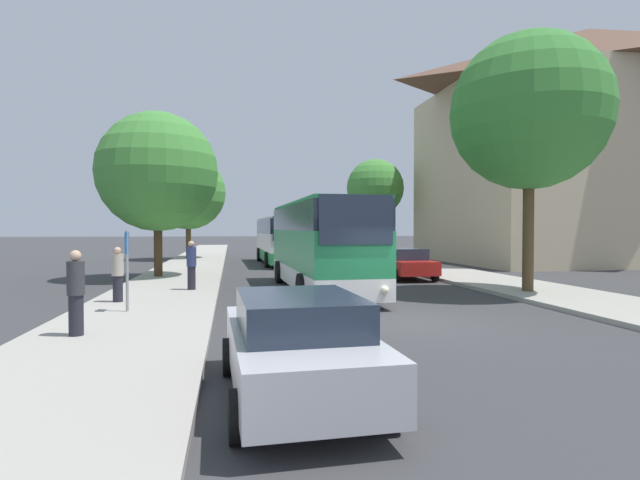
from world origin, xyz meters
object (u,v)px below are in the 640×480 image
object	(u,v)px
pedestrian_waiting_far	(76,292)
tree_left_near	(158,172)
bus_front	(320,244)
tree_right_near	(375,188)
tree_right_mid	(529,112)
bus_middle	(281,239)
parked_car_right_near	(406,263)
parked_car_left_curb	(297,344)
bus_stop_sign	(127,261)
pedestrian_waiting_near	(191,265)
pedestrian_walking_back	(118,274)
tree_left_far	(188,193)

from	to	relation	value
pedestrian_waiting_far	tree_left_near	xyz separation A→B (m)	(-0.18, 13.62, 4.09)
bus_front	tree_right_near	world-z (taller)	tree_right_near
tree_left_near	tree_right_mid	distance (m)	16.59
bus_middle	parked_car_right_near	distance (m)	12.53
parked_car_left_curb	parked_car_right_near	bearing A→B (deg)	62.82
bus_stop_sign	pedestrian_waiting_near	world-z (taller)	bus_stop_sign
bus_middle	tree_left_near	size ratio (longest dim) A/B	1.35
parked_car_right_near	pedestrian_waiting_far	size ratio (longest dim) A/B	2.19
pedestrian_walking_back	tree_right_mid	xyz separation A→B (m)	(14.29, 0.21, 5.70)
tree_left_near	tree_left_far	bearing A→B (deg)	89.35
pedestrian_walking_back	parked_car_left_curb	bearing A→B (deg)	155.35
tree_left_near	tree_right_near	xyz separation A→B (m)	(15.65, 16.15, 0.76)
pedestrian_walking_back	tree_left_far	bearing A→B (deg)	-50.34
bus_stop_sign	pedestrian_waiting_far	xyz separation A→B (m)	(-0.44, -3.11, -0.47)
pedestrian_waiting_near	pedestrian_waiting_far	size ratio (longest dim) A/B	1.00
pedestrian_walking_back	pedestrian_waiting_near	bearing A→B (deg)	-85.61
bus_middle	tree_right_near	distance (m)	11.77
parked_car_left_curb	pedestrian_walking_back	world-z (taller)	pedestrian_walking_back
bus_front	tree_left_near	size ratio (longest dim) A/B	1.36
pedestrian_waiting_near	tree_right_near	xyz separation A→B (m)	(13.65, 21.88, 4.84)
parked_car_right_near	tree_left_near	distance (m)	12.79
bus_stop_sign	bus_middle	bearing A→B (deg)	72.64
bus_front	tree_right_near	xyz separation A→B (m)	(8.75, 22.00, 4.09)
tree_right_mid	pedestrian_walking_back	bearing A→B (deg)	-179.15
parked_car_right_near	pedestrian_walking_back	world-z (taller)	pedestrian_walking_back
pedestrian_waiting_near	tree_left_far	bearing A→B (deg)	-51.01
bus_stop_sign	tree_left_far	bearing A→B (deg)	90.99
pedestrian_waiting_near	bus_stop_sign	bearing A→B (deg)	108.03
pedestrian_waiting_near	pedestrian_waiting_far	world-z (taller)	pedestrian_waiting_near
tree_right_near	tree_right_mid	xyz separation A→B (m)	(-1.40, -24.49, 0.79)
pedestrian_walking_back	tree_left_near	size ratio (longest dim) A/B	0.22
tree_right_near	tree_right_mid	world-z (taller)	tree_right_mid
parked_car_right_near	tree_right_near	world-z (taller)	tree_right_near
parked_car_right_near	bus_stop_sign	bearing A→B (deg)	37.42
bus_middle	tree_left_near	distance (m)	12.24
pedestrian_waiting_far	tree_right_near	xyz separation A→B (m)	(15.47, 29.77, 4.85)
bus_middle	bus_stop_sign	distance (m)	20.99
pedestrian_waiting_far	tree_right_mid	world-z (taller)	tree_right_mid
bus_front	tree_right_mid	size ratio (longest dim) A/B	1.14
tree_right_mid	bus_stop_sign	bearing A→B (deg)	-170.96
bus_stop_sign	tree_right_mid	world-z (taller)	tree_right_mid
bus_front	pedestrian_waiting_far	xyz separation A→B (m)	(-6.71, -7.77, -0.76)
pedestrian_walking_back	tree_right_near	xyz separation A→B (m)	(15.69, 24.70, 4.91)
bus_stop_sign	pedestrian_walking_back	distance (m)	2.14
parked_car_right_near	tree_right_mid	xyz separation A→B (m)	(2.40, -6.39, 5.95)
parked_car_right_near	pedestrian_waiting_near	bearing A→B (deg)	21.07
pedestrian_waiting_near	tree_right_mid	world-z (taller)	tree_right_mid
parked_car_right_near	tree_left_near	xyz separation A→B (m)	(-11.85, 1.95, 4.40)
bus_middle	tree_right_mid	world-z (taller)	tree_right_mid
parked_car_left_curb	tree_left_far	bearing A→B (deg)	94.96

